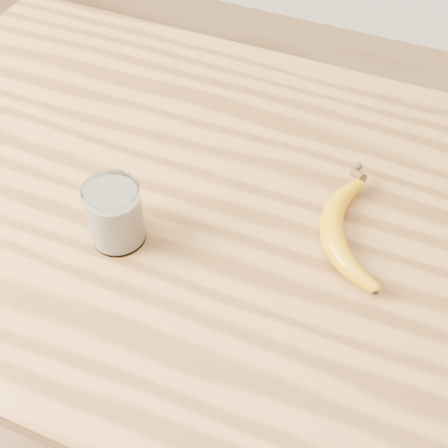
% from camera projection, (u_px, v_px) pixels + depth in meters
% --- Properties ---
extents(table, '(1.20, 0.80, 0.90)m').
position_uv_depth(table, '(212.00, 254.00, 1.02)').
color(table, '#A06C34').
rests_on(table, ground).
extents(smoothie_glass, '(0.08, 0.08, 0.10)m').
position_uv_depth(smoothie_glass, '(115.00, 215.00, 0.84)').
color(smoothie_glass, white).
rests_on(smoothie_glass, table).
extents(banana, '(0.20, 0.30, 0.03)m').
position_uv_depth(banana, '(331.00, 232.00, 0.86)').
color(banana, '#C68506').
rests_on(banana, table).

